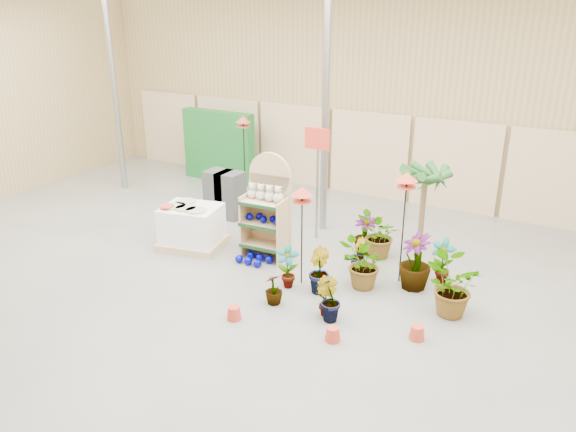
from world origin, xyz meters
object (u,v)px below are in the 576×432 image
pallet_stack (192,227)px  bird_table_front (302,194)px  display_shelf (268,210)px  potted_plant_2 (363,265)px

pallet_stack → bird_table_front: bird_table_front is taller
display_shelf → bird_table_front: 1.41m
display_shelf → pallet_stack: (-1.46, -0.37, -0.48)m
bird_table_front → display_shelf: bearing=147.2°
bird_table_front → potted_plant_2: 1.52m
display_shelf → potted_plant_2: size_ratio=2.30×
bird_table_front → potted_plant_2: bearing=18.8°
bird_table_front → potted_plant_2: (0.95, 0.32, -1.13)m
pallet_stack → bird_table_front: bearing=-18.7°
potted_plant_2 → bird_table_front: bearing=-161.2°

